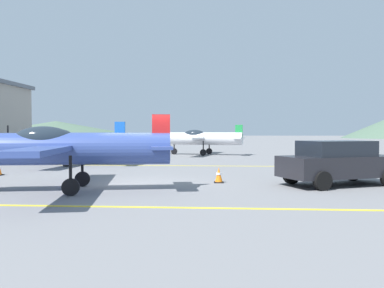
# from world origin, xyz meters

# --- Properties ---
(ground_plane) EXTENTS (400.00, 400.00, 0.00)m
(ground_plane) POSITION_xyz_m (0.00, 0.00, 0.00)
(ground_plane) COLOR slate
(apron_line_near) EXTENTS (80.00, 0.16, 0.01)m
(apron_line_near) POSITION_xyz_m (0.00, -4.07, 0.01)
(apron_line_near) COLOR yellow
(apron_line_near) RESTS_ON ground_plane
(apron_line_far) EXTENTS (80.00, 0.16, 0.01)m
(apron_line_far) POSITION_xyz_m (0.00, 8.36, 0.01)
(apron_line_far) COLOR yellow
(apron_line_far) RESTS_ON ground_plane
(airplane_near) EXTENTS (7.38, 8.43, 2.52)m
(airplane_near) POSITION_xyz_m (-2.30, -1.50, 1.42)
(airplane_near) COLOR #33478C
(airplane_near) RESTS_ON ground_plane
(airplane_mid) EXTENTS (7.32, 8.43, 2.52)m
(airplane_mid) POSITION_xyz_m (-6.11, 8.39, 1.42)
(airplane_mid) COLOR #33478C
(airplane_mid) RESTS_ON ground_plane
(airplane_far) EXTENTS (7.38, 8.42, 2.52)m
(airplane_far) POSITION_xyz_m (1.25, 19.16, 1.42)
(airplane_far) COLOR silver
(airplane_far) RESTS_ON ground_plane
(car_sedan) EXTENTS (4.66, 3.37, 1.62)m
(car_sedan) POSITION_xyz_m (7.14, 0.58, 0.84)
(car_sedan) COLOR black
(car_sedan) RESTS_ON ground_plane
(traffic_cone_side) EXTENTS (0.36, 0.36, 0.59)m
(traffic_cone_side) POSITION_xyz_m (2.81, 0.98, 0.29)
(traffic_cone_side) COLOR black
(traffic_cone_side) RESTS_ON ground_plane
(hill_left) EXTENTS (78.23, 78.23, 6.91)m
(hill_left) POSITION_xyz_m (-71.09, 158.62, 3.46)
(hill_left) COLOR #4C6651
(hill_left) RESTS_ON ground_plane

